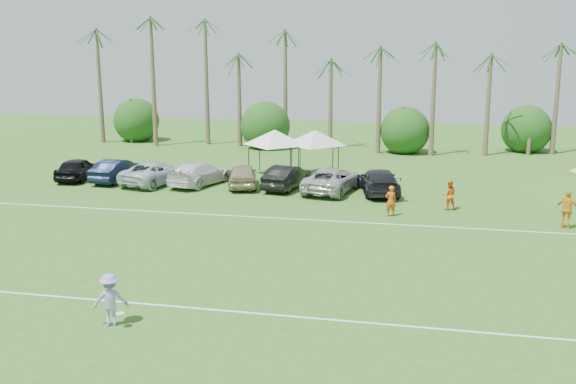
# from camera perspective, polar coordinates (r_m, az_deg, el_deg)

# --- Properties ---
(ground) EXTENTS (120.00, 120.00, 0.00)m
(ground) POSITION_cam_1_polar(r_m,az_deg,el_deg) (20.29, -10.81, -12.22)
(ground) COLOR #30601D
(ground) RESTS_ON ground
(field_lines) EXTENTS (80.00, 12.10, 0.01)m
(field_lines) POSITION_cam_1_polar(r_m,az_deg,el_deg) (27.32, -4.39, -5.45)
(field_lines) COLOR white
(field_lines) RESTS_ON ground
(palm_tree_0) EXTENTS (2.40, 2.40, 8.90)m
(palm_tree_0) POSITION_cam_1_polar(r_m,az_deg,el_deg) (62.29, -16.61, 11.14)
(palm_tree_0) COLOR brown
(palm_tree_0) RESTS_ON ground
(palm_tree_1) EXTENTS (2.40, 2.40, 9.90)m
(palm_tree_1) POSITION_cam_1_polar(r_m,az_deg,el_deg) (60.09, -12.36, 12.17)
(palm_tree_1) COLOR brown
(palm_tree_1) RESTS_ON ground
(palm_tree_2) EXTENTS (2.40, 2.40, 10.90)m
(palm_tree_2) POSITION_cam_1_polar(r_m,az_deg,el_deg) (58.25, -7.78, 13.18)
(palm_tree_2) COLOR brown
(palm_tree_2) RESTS_ON ground
(palm_tree_3) EXTENTS (2.40, 2.40, 11.90)m
(palm_tree_3) POSITION_cam_1_polar(r_m,az_deg,el_deg) (57.07, -3.90, 14.13)
(palm_tree_3) COLOR brown
(palm_tree_3) RESTS_ON ground
(palm_tree_4) EXTENTS (2.40, 2.40, 8.90)m
(palm_tree_4) POSITION_cam_1_polar(r_m,az_deg,el_deg) (56.11, 0.15, 11.55)
(palm_tree_4) COLOR brown
(palm_tree_4) RESTS_ON ground
(palm_tree_5) EXTENTS (2.40, 2.40, 9.90)m
(palm_tree_5) POSITION_cam_1_polar(r_m,az_deg,el_deg) (55.43, 4.30, 12.41)
(palm_tree_5) COLOR brown
(palm_tree_5) RESTS_ON ground
(palm_tree_6) EXTENTS (2.40, 2.40, 10.90)m
(palm_tree_6) POSITION_cam_1_polar(r_m,az_deg,el_deg) (55.05, 8.56, 13.20)
(palm_tree_6) COLOR brown
(palm_tree_6) RESTS_ON ground
(palm_tree_7) EXTENTS (2.40, 2.40, 11.90)m
(palm_tree_7) POSITION_cam_1_polar(r_m,az_deg,el_deg) (54.97, 12.88, 13.92)
(palm_tree_7) COLOR brown
(palm_tree_7) RESTS_ON ground
(palm_tree_8) EXTENTS (2.40, 2.40, 8.90)m
(palm_tree_8) POSITION_cam_1_polar(r_m,az_deg,el_deg) (55.24, 18.03, 10.94)
(palm_tree_8) COLOR brown
(palm_tree_8) RESTS_ON ground
(palm_tree_9) EXTENTS (2.40, 2.40, 9.90)m
(palm_tree_9) POSITION_cam_1_polar(r_m,az_deg,el_deg) (55.96, 23.28, 11.45)
(palm_tree_9) COLOR brown
(palm_tree_9) RESTS_ON ground
(bush_tree_0) EXTENTS (4.00, 4.00, 4.00)m
(bush_tree_0) POSITION_cam_1_polar(r_m,az_deg,el_deg) (62.18, -13.40, 6.06)
(bush_tree_0) COLOR brown
(bush_tree_0) RESTS_ON ground
(bush_tree_1) EXTENTS (4.00, 4.00, 4.00)m
(bush_tree_1) POSITION_cam_1_polar(r_m,az_deg,el_deg) (57.89, -1.60, 5.94)
(bush_tree_1) COLOR brown
(bush_tree_1) RESTS_ON ground
(bush_tree_2) EXTENTS (4.00, 4.00, 4.00)m
(bush_tree_2) POSITION_cam_1_polar(r_m,az_deg,el_deg) (56.34, 10.42, 5.56)
(bush_tree_2) COLOR brown
(bush_tree_2) RESTS_ON ground
(bush_tree_3) EXTENTS (4.00, 4.00, 4.00)m
(bush_tree_3) POSITION_cam_1_polar(r_m,az_deg,el_deg) (56.99, 20.55, 5.05)
(bush_tree_3) COLOR brown
(bush_tree_3) RESTS_ON ground
(sideline_player_a) EXTENTS (0.68, 0.56, 1.61)m
(sideline_player_a) POSITION_cam_1_polar(r_m,az_deg,el_deg) (33.49, 9.12, -0.78)
(sideline_player_a) COLOR #E15619
(sideline_player_a) RESTS_ON ground
(sideline_player_b) EXTENTS (0.87, 0.73, 1.62)m
(sideline_player_b) POSITION_cam_1_polar(r_m,az_deg,el_deg) (35.45, 14.12, -0.26)
(sideline_player_b) COLOR orange
(sideline_player_b) RESTS_ON ground
(sideline_player_c) EXTENTS (1.20, 0.82, 1.88)m
(sideline_player_c) POSITION_cam_1_polar(r_m,az_deg,el_deg) (33.55, 23.59, -1.42)
(sideline_player_c) COLOR #F6A11B
(sideline_player_c) RESTS_ON ground
(canopy_tent_left) EXTENTS (4.51, 4.51, 3.65)m
(canopy_tent_left) POSITION_cam_1_polar(r_m,az_deg,el_deg) (43.65, -1.17, 5.55)
(canopy_tent_left) COLOR black
(canopy_tent_left) RESTS_ON ground
(canopy_tent_right) EXTENTS (4.42, 4.42, 3.58)m
(canopy_tent_right) POSITION_cam_1_polar(r_m,az_deg,el_deg) (43.97, 2.44, 5.51)
(canopy_tent_right) COLOR black
(canopy_tent_right) RESTS_ON ground
(frisbee_player) EXTENTS (1.24, 0.99, 1.68)m
(frisbee_player) POSITION_cam_1_polar(r_m,az_deg,el_deg) (20.91, -15.51, -9.20)
(frisbee_player) COLOR #9291CE
(frisbee_player) RESTS_ON ground
(parked_car_0) EXTENTS (2.22, 4.51, 1.48)m
(parked_car_0) POSITION_cam_1_polar(r_m,az_deg,el_deg) (44.68, -18.20, 1.99)
(parked_car_0) COLOR black
(parked_car_0) RESTS_ON ground
(parked_car_1) EXTENTS (1.94, 4.60, 1.48)m
(parked_car_1) POSITION_cam_1_polar(r_m,az_deg,el_deg) (43.35, -14.94, 1.89)
(parked_car_1) COLOR black
(parked_car_1) RESTS_ON ground
(parked_car_2) EXTENTS (3.73, 5.77, 1.48)m
(parked_car_2) POSITION_cam_1_polar(r_m,az_deg,el_deg) (41.94, -11.62, 1.71)
(parked_car_2) COLOR silver
(parked_car_2) RESTS_ON ground
(parked_car_3) EXTENTS (3.45, 5.48, 1.48)m
(parked_car_3) POSITION_cam_1_polar(r_m,az_deg,el_deg) (41.20, -7.82, 1.66)
(parked_car_3) COLOR white
(parked_car_3) RESTS_ON ground
(parked_car_4) EXTENTS (2.86, 4.65, 1.48)m
(parked_car_4) POSITION_cam_1_polar(r_m,az_deg,el_deg) (40.24, -4.07, 1.48)
(parked_car_4) COLOR #9B8E6D
(parked_car_4) RESTS_ON ground
(parked_car_5) EXTENTS (2.43, 4.71, 1.48)m
(parked_car_5) POSITION_cam_1_polar(r_m,az_deg,el_deg) (39.64, -0.09, 1.35)
(parked_car_5) COLOR black
(parked_car_5) RESTS_ON ground
(parked_car_6) EXTENTS (3.35, 5.67, 1.48)m
(parked_car_6) POSITION_cam_1_polar(r_m,az_deg,el_deg) (38.83, 3.90, 1.08)
(parked_car_6) COLOR #AEAEAE
(parked_car_6) RESTS_ON ground
(parked_car_7) EXTENTS (3.08, 5.41, 1.48)m
(parked_car_7) POSITION_cam_1_polar(r_m,az_deg,el_deg) (38.71, 8.09, 0.95)
(parked_car_7) COLOR black
(parked_car_7) RESTS_ON ground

